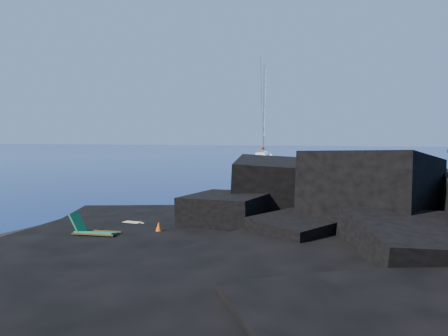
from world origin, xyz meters
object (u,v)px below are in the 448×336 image
at_px(sailboat, 263,165).
at_px(marker_cone, 159,230).
at_px(deck_chair, 96,227).
at_px(sunbather, 132,225).

bearing_deg(sailboat, marker_cone, -90.20).
height_order(sailboat, marker_cone, sailboat).
relative_size(deck_chair, sunbather, 0.95).
distance_m(sailboat, sunbather, 47.27).
xyz_separation_m(sailboat, sunbather, (6.80, -46.77, 0.53)).
bearing_deg(marker_cone, deck_chair, -144.32).
xyz_separation_m(sailboat, marker_cone, (8.60, -47.88, 0.66)).
bearing_deg(marker_cone, sunbather, 148.50).
bearing_deg(sailboat, deck_chair, -92.46).
bearing_deg(deck_chair, sunbather, 83.75).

